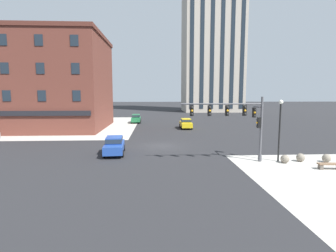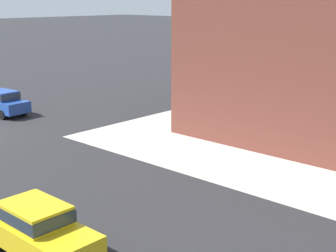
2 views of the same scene
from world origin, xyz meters
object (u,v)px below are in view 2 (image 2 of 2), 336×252
Objects in this scene: car_main_southbound_near at (281,72)px; car_cross_eastbound at (1,102)px; car_main_southbound_far at (37,228)px; car_cross_westbound at (234,82)px.

car_main_southbound_near is 0.99× the size of car_cross_eastbound.
car_main_southbound_near is at bearing -161.88° from car_main_southbound_far.
car_main_southbound_far is (34.41, 11.26, 0.00)m from car_main_southbound_near.
car_cross_eastbound is (-9.18, -18.45, 0.00)m from car_main_southbound_far.
car_main_southbound_far is at bearing 18.12° from car_main_southbound_near.
car_main_southbound_near and car_cross_westbound have the same top height.
car_main_southbound_near is 36.21m from car_main_southbound_far.
car_main_southbound_near and car_main_southbound_far have the same top height.
car_cross_eastbound is at bearing -116.45° from car_main_southbound_far.
car_main_southbound_far and car_cross_westbound have the same top height.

